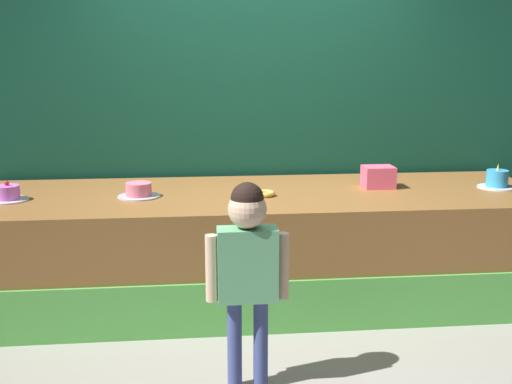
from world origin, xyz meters
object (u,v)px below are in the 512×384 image
Objects in this scene: cake_left at (8,194)px; pink_box at (378,177)px; cake_center at (139,191)px; cake_right at (497,180)px; child_figure at (247,258)px; donut at (265,194)px.

pink_box is at bearing 3.60° from cake_left.
cake_right is at bearing 0.79° from cake_center.
cake_center is 1.07× the size of cake_right.
pink_box is at bearing 173.16° from cake_right.
child_figure is 7.79× the size of donut.
pink_box is 0.82× the size of cake_left.
pink_box is at bearing 13.11° from donut.
pink_box is at bearing 4.61° from cake_center.
cake_center is at bearing 1.58° from cake_left.
cake_center is (0.85, 0.02, -0.00)m from cake_left.
child_figure is at bearing -128.85° from pink_box.
cake_left is 3.40m from cake_right.
child_figure is at bearing -147.41° from cake_right.
child_figure is at bearing -101.07° from donut.
cake_right is at bearing -6.84° from pink_box.
cake_right reaches higher than cake_center.
child_figure reaches higher than pink_box.
pink_box reaches higher than cake_center.
pink_box is 2.55m from cake_left.
donut is at bearing -166.89° from pink_box.
cake_center is at bearing 117.77° from child_figure.
child_figure is 4.14× the size of cake_left.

